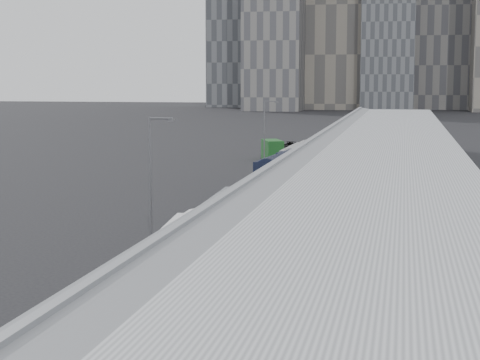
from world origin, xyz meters
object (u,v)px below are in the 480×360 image
(street_lamp_near, at_px, (153,169))
(bus_1, at_px, (72,359))
(bus_6, at_px, (299,162))
(street_lamp_far, at_px, (266,128))
(bus_3, at_px, (227,223))
(suv, at_px, (289,146))
(bus_2, at_px, (180,262))
(shipping_container, at_px, (272,150))
(bus_5, at_px, (282,174))
(bus_4, at_px, (269,194))

(street_lamp_near, bearing_deg, bus_1, -77.83)
(bus_6, distance_m, street_lamp_far, 13.34)
(bus_3, distance_m, street_lamp_far, 55.13)
(suv, bearing_deg, street_lamp_far, -72.75)
(bus_2, xyz_separation_m, bus_6, (-0.32, 56.58, 0.13))
(bus_1, distance_m, street_lamp_near, 31.72)
(shipping_container, relative_size, suv, 1.01)
(bus_6, relative_size, street_lamp_near, 1.47)
(street_lamp_near, height_order, street_lamp_far, street_lamp_near)
(bus_1, distance_m, bus_3, 29.89)
(street_lamp_far, bearing_deg, bus_6, -60.84)
(bus_5, distance_m, street_lamp_far, 26.26)
(bus_4, bearing_deg, street_lamp_near, -114.91)
(bus_1, relative_size, suv, 2.54)
(bus_2, relative_size, street_lamp_far, 1.40)
(bus_1, xyz_separation_m, bus_5, (-0.96, 59.24, 0.04))
(bus_1, distance_m, suv, 108.72)
(bus_5, xyz_separation_m, suv, (-6.16, 49.25, -0.96))
(shipping_container, xyz_separation_m, suv, (0.25, 16.37, -0.74))
(suv, bearing_deg, bus_2, -68.64)
(bus_4, height_order, suv, bus_4)
(shipping_container, bearing_deg, bus_6, -92.77)
(bus_3, xyz_separation_m, street_lamp_far, (-6.46, 54.63, 3.69))
(bus_1, height_order, suv, bus_1)
(street_lamp_near, bearing_deg, bus_4, 63.67)
(street_lamp_near, bearing_deg, shipping_container, 90.69)
(suv, bearing_deg, bus_1, -68.99)
(bus_6, xyz_separation_m, street_lamp_far, (-6.27, 11.23, 3.56))
(bus_4, bearing_deg, bus_5, 95.54)
(bus_4, distance_m, shipping_container, 48.27)
(street_lamp_far, distance_m, suv, 24.39)
(bus_2, xyz_separation_m, bus_4, (0.64, 27.72, 0.11))
(bus_2, bearing_deg, bus_1, -94.04)
(suv, bearing_deg, bus_5, -65.61)
(bus_1, xyz_separation_m, bus_3, (-0.67, 29.89, -0.12))
(bus_5, relative_size, street_lamp_far, 1.54)
(shipping_container, bearing_deg, bus_2, -106.67)
(street_lamp_near, relative_size, shipping_container, 1.73)
(street_lamp_near, bearing_deg, suv, 90.36)
(bus_3, height_order, bus_6, bus_6)
(street_lamp_near, relative_size, street_lamp_far, 1.02)
(bus_2, xyz_separation_m, suv, (-6.59, 91.78, -0.81))
(bus_6, distance_m, suv, 35.76)
(bus_1, relative_size, bus_5, 0.97)
(street_lamp_near, bearing_deg, street_lamp_far, 90.52)
(bus_5, height_order, shipping_container, bus_5)
(bus_2, height_order, bus_5, bus_5)
(bus_2, height_order, suv, bus_2)
(bus_2, relative_size, bus_6, 0.93)
(bus_1, xyz_separation_m, bus_2, (-0.54, 16.71, -0.11))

